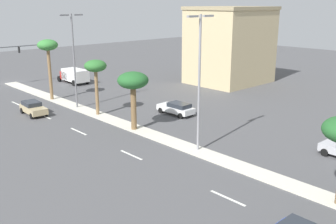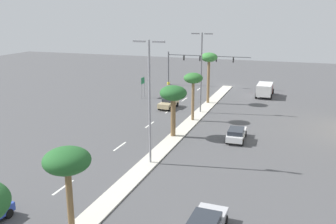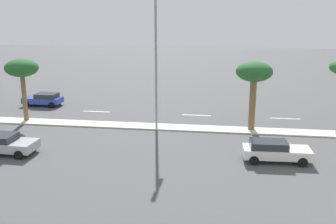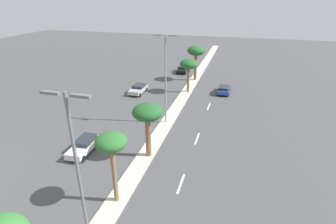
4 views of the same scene
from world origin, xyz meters
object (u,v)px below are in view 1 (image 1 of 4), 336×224
commercial_building (230,45)px  palm_tree_left (96,68)px  palm_tree_near (133,83)px  sedan_tan_inboard (33,108)px  palm_tree_outboard (48,48)px  box_truck (74,75)px  sedan_white_right (176,108)px  street_lamp_front (74,54)px  street_lamp_far (199,75)px

commercial_building → palm_tree_left: bearing=3.7°
palm_tree_near → sedan_tan_inboard: bearing=-68.5°
palm_tree_outboard → palm_tree_left: 10.17m
palm_tree_left → box_truck: bearing=-112.5°
palm_tree_near → sedan_tan_inboard: 13.72m
palm_tree_outboard → sedan_white_right: (-7.02, 15.95, -5.95)m
palm_tree_left → sedan_white_right: palm_tree_left is taller
palm_tree_outboard → street_lamp_front: 5.78m
street_lamp_far → commercial_building: bearing=-146.8°
sedan_tan_inboard → box_truck: (-12.53, -12.66, 0.47)m
street_lamp_far → sedan_white_right: 12.63m
box_truck → palm_tree_left: bearing=67.5°
commercial_building → street_lamp_far: commercial_building is taller
commercial_building → palm_tree_left: (25.62, 1.66, -0.49)m
commercial_building → palm_tree_near: size_ratio=2.06×
palm_tree_left → commercial_building: bearing=-176.3°
sedan_white_right → palm_tree_left: bearing=-41.6°
palm_tree_near → box_truck: (-7.73, -24.85, -3.57)m
commercial_building → palm_tree_near: 27.36m
palm_tree_outboard → street_lamp_front: size_ratio=0.71×
palm_tree_outboard → palm_tree_near: palm_tree_outboard is taller
palm_tree_near → box_truck: 26.27m
palm_tree_left → palm_tree_near: palm_tree_left is taller
sedan_tan_inboard → palm_tree_near: bearing=111.5°
palm_tree_outboard → sedan_white_right: bearing=113.8°
palm_tree_near → palm_tree_outboard: bearing=-89.8°
palm_tree_near → street_lamp_far: size_ratio=0.51×
palm_tree_left → sedan_tan_inboard: (5.13, -5.25, -4.58)m
palm_tree_near → palm_tree_left: bearing=-92.7°
street_lamp_far → sedan_tan_inboard: (5.30, -20.28, -5.82)m
street_lamp_far → sedan_tan_inboard: bearing=-75.4°
box_truck → commercial_building: bearing=138.3°
commercial_building → sedan_white_right: commercial_building is taller
palm_tree_near → box_truck: bearing=-107.3°
street_lamp_front → palm_tree_outboard: bearing=-87.0°
commercial_building → palm_tree_outboard: 27.36m
palm_tree_near → street_lamp_front: 11.38m
palm_tree_near → street_lamp_far: (-0.50, 8.08, 1.78)m
box_truck → sedan_tan_inboard: bearing=45.3°
street_lamp_front → sedan_white_right: 13.45m
commercial_building → palm_tree_left: 25.68m
palm_tree_near → street_lamp_front: (-0.23, -11.26, 1.61)m
palm_tree_left → sedan_white_right: (-6.62, 5.87, -4.60)m
sedan_white_right → box_truck: bearing=-91.9°
street_lamp_front → street_lamp_far: street_lamp_far is taller
palm_tree_outboard → sedan_white_right: size_ratio=1.71×
commercial_building → palm_tree_near: (25.95, 8.61, -1.03)m
sedan_white_right → box_truck: 23.80m
street_lamp_far → box_truck: (-7.24, -32.94, -5.35)m
commercial_building → box_truck: commercial_building is taller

